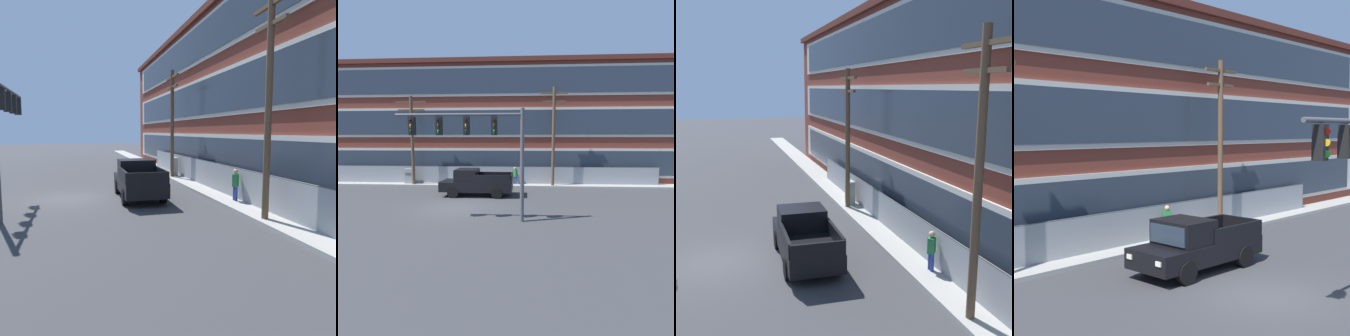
% 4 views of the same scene
% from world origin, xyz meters
% --- Properties ---
extents(ground_plane, '(160.00, 160.00, 0.00)m').
position_xyz_m(ground_plane, '(0.00, 0.00, 0.00)').
color(ground_plane, '#38383A').
extents(sidewalk_building_side, '(80.00, 1.69, 0.16)m').
position_xyz_m(sidewalk_building_side, '(0.00, 7.70, 0.08)').
color(sidewalk_building_side, '#9E9B93').
rests_on(sidewalk_building_side, ground).
extents(brick_mill_building, '(51.02, 11.80, 11.39)m').
position_xyz_m(brick_mill_building, '(0.98, 14.15, 5.70)').
color(brick_mill_building, brown).
rests_on(brick_mill_building, ground).
extents(chain_link_fence, '(29.36, 0.06, 1.70)m').
position_xyz_m(chain_link_fence, '(1.39, 8.00, 0.87)').
color(chain_link_fence, gray).
rests_on(chain_link_fence, ground).
extents(pickup_truck_black, '(5.31, 2.19, 1.98)m').
position_xyz_m(pickup_truck_black, '(0.64, 3.48, 0.94)').
color(pickup_truck_black, black).
rests_on(pickup_truck_black, ground).
extents(utility_pole_midblock, '(2.25, 0.26, 8.53)m').
position_xyz_m(utility_pole_midblock, '(6.73, 7.25, 4.69)').
color(utility_pole_midblock, brown).
rests_on(utility_pole_midblock, ground).
extents(pedestrian_near_cabinet, '(0.46, 0.44, 1.69)m').
position_xyz_m(pedestrian_near_cabinet, '(3.43, 7.70, 0.97)').
color(pedestrian_near_cabinet, navy).
rests_on(pedestrian_near_cabinet, ground).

